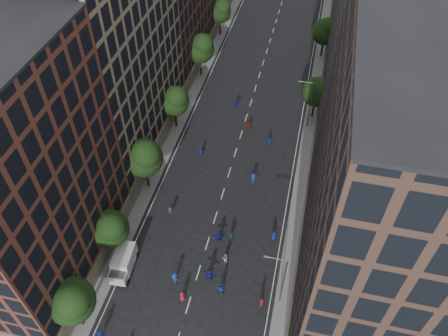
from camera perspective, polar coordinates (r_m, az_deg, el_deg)
name	(u,v)px	position (r m, az deg, el deg)	size (l,w,h in m)	color
ground	(240,136)	(73.46, 2.16, 4.15)	(240.00, 240.00, 0.00)	black
sidewalk_left	(185,100)	(81.42, -5.15, 8.90)	(4.00, 105.00, 0.15)	slate
sidewalk_right	(316,119)	(78.50, 11.95, 6.34)	(4.00, 105.00, 0.15)	slate
bldg_left_a	(12,182)	(50.99, -25.99, -1.71)	(14.00, 22.00, 30.00)	brown
bldg_left_b	(103,48)	(65.07, -15.57, 14.88)	(14.00, 26.00, 34.00)	#836F56
bldg_right_a	(392,199)	(43.36, 21.11, -3.79)	(14.00, 30.00, 36.00)	#442E24
bldg_right_b	(382,51)	(66.98, 19.97, 14.22)	(14.00, 28.00, 33.00)	#645D52
tree_left_0	(72,301)	(50.99, -19.28, -16.08)	(5.20, 5.20, 8.83)	black
tree_left_1	(110,228)	(55.58, -14.63, -7.62)	(4.80, 4.80, 8.21)	black
tree_left_2	(144,157)	(61.83, -10.40, 1.47)	(5.60, 5.60, 9.45)	black
tree_left_3	(175,100)	(71.96, -6.46, 8.83)	(5.00, 5.00, 8.58)	black
tree_left_4	(201,48)	(84.41, -3.06, 15.43)	(5.40, 5.40, 9.08)	black
tree_left_5	(221,10)	(98.23, -0.45, 19.89)	(4.80, 4.80, 8.33)	black
tree_right_a	(318,91)	(75.43, 12.14, 9.82)	(5.00, 5.00, 8.39)	black
tree_right_b	(326,31)	(92.33, 13.22, 17.08)	(5.20, 5.20, 8.83)	black
streetlamp_near	(282,279)	(50.92, 7.56, -14.15)	(2.64, 0.22, 9.06)	#595B60
streetlamp_far	(310,103)	(73.38, 11.12, 8.39)	(2.64, 0.22, 9.06)	#595B60
cargo_van	(123,262)	(57.38, -13.06, -11.92)	(2.75, 5.28, 2.73)	white
skater_2	(221,288)	(54.76, -0.42, -15.42)	(0.92, 0.71, 1.88)	#123895
skater_3	(175,278)	(55.75, -6.45, -14.15)	(1.18, 0.68, 1.83)	#143BA9
skater_4	(100,334)	(54.19, -15.90, -20.15)	(1.03, 0.43, 1.75)	#1437A8
skater_5	(209,275)	(55.63, -1.97, -13.79)	(1.80, 0.57, 1.95)	#141EA4
skater_6	(182,296)	(54.63, -5.47, -16.34)	(0.80, 0.52, 1.63)	#AB1C30
skater_7	(261,303)	(54.17, 4.89, -17.12)	(0.62, 0.41, 1.70)	maroon
skater_8	(225,259)	(56.98, 0.17, -11.75)	(0.81, 0.63, 1.66)	beige
skater_9	(170,211)	(61.96, -7.02, -5.65)	(0.97, 0.56, 1.50)	#37373B
skater_10	(231,237)	(58.67, 0.88, -9.02)	(1.11, 0.46, 1.89)	#1A5932
skater_11	(219,236)	(58.77, -0.63, -8.93)	(1.69, 0.54, 1.82)	#11118E
skater_12	(274,236)	(59.34, 6.51, -8.79)	(0.79, 0.51, 1.61)	#121E95
skater_13	(201,152)	(69.34, -3.08, 2.07)	(0.69, 0.45, 1.89)	#11158E
skater_14	(269,140)	(71.83, 5.92, 3.60)	(0.80, 0.62, 1.64)	#123999
skater_15	(253,179)	(65.44, 3.84, -1.41)	(1.18, 0.68, 1.83)	#13339E
skater_16	(236,103)	(78.82, 1.63, 8.42)	(1.07, 0.44, 1.82)	#13219D
skater_17	(249,126)	(74.29, 3.28, 5.49)	(1.49, 0.47, 1.60)	maroon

